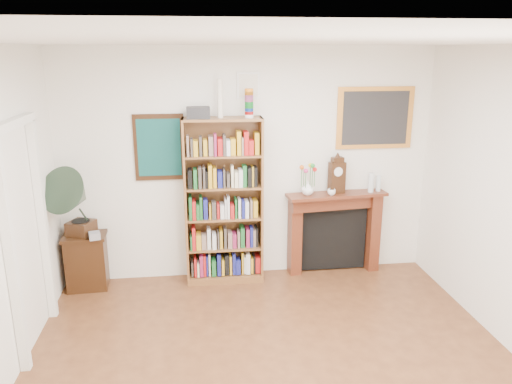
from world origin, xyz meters
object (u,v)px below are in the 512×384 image
side_cabinet (87,261)px  fireplace (334,225)px  bottle_left (371,183)px  teacup (331,192)px  bookshelf (224,193)px  mantel_clock (337,176)px  gramophone (75,198)px  bottle_right (378,183)px  cd_stack (95,236)px  flower_vase (308,188)px

side_cabinet → fireplace: 3.05m
fireplace → bottle_left: bottle_left is taller
teacup → bottle_left: 0.53m
bookshelf → mantel_clock: bookshelf is taller
fireplace → gramophone: bearing=178.7°
bottle_right → gramophone: bearing=-176.6°
fireplace → bottle_right: bearing=-7.9°
cd_stack → fireplace: bearing=5.0°
bottle_left → bookshelf: bearing=-178.8°
cd_stack → bottle_left: (3.31, 0.20, 0.46)m
side_cabinet → bottle_left: size_ratio=2.79×
cd_stack → flower_vase: 2.55m
gramophone → mantel_clock: 3.06m
fireplace → mantel_clock: mantel_clock is taller
flower_vase → bookshelf: bearing=-178.8°
bookshelf → fireplace: bookshelf is taller
gramophone → teacup: size_ratio=8.88×
side_cabinet → teacup: 3.04m
bottle_left → bottle_right: size_ratio=1.20×
fireplace → bottle_left: (0.43, -0.06, 0.56)m
side_cabinet → cd_stack: size_ratio=5.58×
fireplace → teacup: (-0.09, -0.13, 0.48)m
gramophone → cd_stack: 0.49m
bookshelf → flower_vase: size_ratio=14.56×
side_cabinet → gramophone: (-0.03, -0.13, 0.83)m
bottle_left → side_cabinet: bearing=-179.2°
cd_stack → flower_vase: size_ratio=0.76×
fireplace → cd_stack: fireplace is taller
bottle_right → bottle_left: bearing=-162.4°
mantel_clock → flower_vase: size_ratio=2.83×
teacup → bottle_left: (0.52, 0.07, 0.08)m
side_cabinet → teacup: (2.94, -0.02, 0.76)m
bottle_left → bottle_right: (0.11, 0.03, -0.02)m
bookshelf → bottle_left: bearing=2.3°
bookshelf → side_cabinet: size_ratio=3.45×
side_cabinet → bottle_right: (3.57, 0.08, 0.82)m
cd_stack → teacup: bearing=2.5°
mantel_clock → bottle_right: 0.56m
flower_vase → side_cabinet: bearing=-179.3°
cd_stack → bottle_right: (3.42, 0.23, 0.44)m
side_cabinet → fireplace: size_ratio=0.53×
side_cabinet → mantel_clock: 3.17m
gramophone → bottle_left: size_ratio=3.65×
bookshelf → side_cabinet: 1.82m
fireplace → gramophone: gramophone is taller
bookshelf → bottle_right: 1.93m
bottle_right → side_cabinet: bearing=-178.6°
flower_vase → gramophone: bearing=-176.5°
flower_vase → teacup: bearing=-11.2°
bookshelf → bottle_right: size_ratio=11.54×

